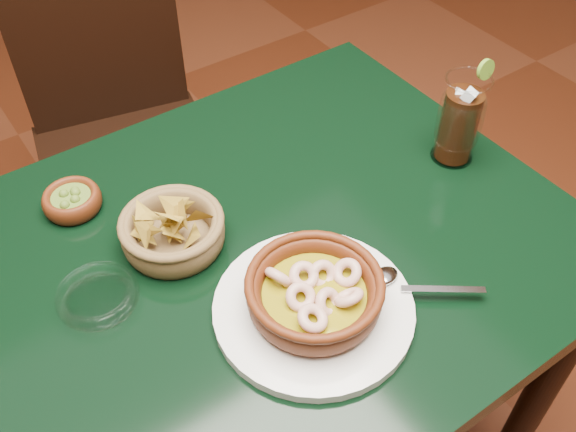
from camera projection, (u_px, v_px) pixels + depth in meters
dining_table at (211, 311)px, 1.05m from camera, size 1.20×0.80×0.75m
dining_chair at (122, 130)px, 1.61m from camera, size 0.51×0.51×0.92m
shrimp_plate at (315, 297)px, 0.90m from camera, size 0.37×0.29×0.08m
chip_basket at (173, 231)px, 1.00m from camera, size 0.20×0.20×0.11m
guacamole_ramekin at (72, 201)px, 1.06m from camera, size 0.12×0.12×0.04m
cola_drink at (460, 120)px, 1.11m from camera, size 0.17×0.17×0.19m
glass_ashtray at (98, 296)px, 0.93m from camera, size 0.13×0.13×0.03m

